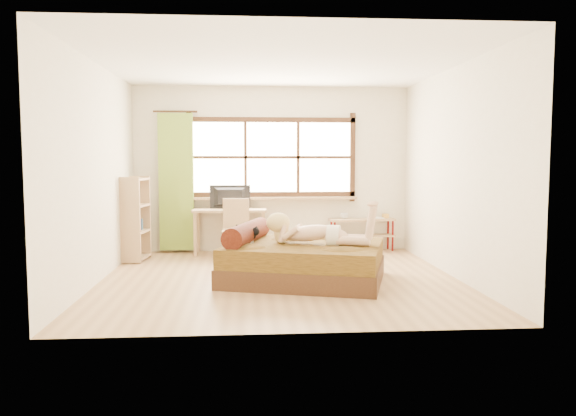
{
  "coord_description": "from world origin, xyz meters",
  "views": [
    {
      "loc": [
        -0.41,
        -7.02,
        1.52
      ],
      "look_at": [
        0.12,
        0.2,
        0.89
      ],
      "focal_mm": 35.0,
      "sensor_mm": 36.0,
      "label": 1
    }
  ],
  "objects": [
    {
      "name": "wall_left",
      "position": [
        -2.25,
        0.0,
        1.35
      ],
      "size": [
        0.0,
        4.5,
        4.5
      ],
      "primitive_type": "plane",
      "rotation": [
        1.57,
        0.0,
        1.57
      ],
      "color": "silver",
      "rests_on": "floor"
    },
    {
      "name": "kitten",
      "position": [
        -0.42,
        -0.05,
        0.59
      ],
      "size": [
        0.3,
        0.19,
        0.23
      ],
      "primitive_type": null,
      "rotation": [
        0.0,
        0.0,
        -0.29
      ],
      "color": "black",
      "rests_on": "bed"
    },
    {
      "name": "window",
      "position": [
        0.0,
        2.22,
        1.51
      ],
      "size": [
        2.8,
        0.16,
        1.46
      ],
      "color": "#FFEDBF",
      "rests_on": "wall_back"
    },
    {
      "name": "bookshelf",
      "position": [
        -2.08,
        1.45,
        0.64
      ],
      "size": [
        0.37,
        0.58,
        1.25
      ],
      "rotation": [
        0.0,
        0.0,
        -0.12
      ],
      "color": "#9D8555",
      "rests_on": "floor"
    },
    {
      "name": "cup",
      "position": [
        1.18,
        2.07,
        0.59
      ],
      "size": [
        0.13,
        0.13,
        0.1
      ],
      "primitive_type": "imported",
      "rotation": [
        0.0,
        0.0,
        0.11
      ],
      "color": "gray",
      "rests_on": "pipe_shelf"
    },
    {
      "name": "desk",
      "position": [
        -0.69,
        1.95,
        0.63
      ],
      "size": [
        1.18,
        0.56,
        0.73
      ],
      "rotation": [
        0.0,
        0.0,
        -0.02
      ],
      "color": "#9D8555",
      "rests_on": "floor"
    },
    {
      "name": "wall_front",
      "position": [
        0.0,
        -2.25,
        1.35
      ],
      "size": [
        4.5,
        0.0,
        4.5
      ],
      "primitive_type": "plane",
      "rotation": [
        -1.57,
        0.0,
        0.0
      ],
      "color": "silver",
      "rests_on": "floor"
    },
    {
      "name": "monitor",
      "position": [
        -0.69,
        2.0,
        0.91
      ],
      "size": [
        0.65,
        0.1,
        0.37
      ],
      "primitive_type": "imported",
      "rotation": [
        0.0,
        0.0,
        3.12
      ],
      "color": "black",
      "rests_on": "desk"
    },
    {
      "name": "chair",
      "position": [
        -0.58,
        1.58,
        0.51
      ],
      "size": [
        0.42,
        0.42,
        0.91
      ],
      "rotation": [
        0.0,
        0.0,
        -0.02
      ],
      "color": "#9D8555",
      "rests_on": "floor"
    },
    {
      "name": "bed",
      "position": [
        0.25,
        -0.13,
        0.26
      ],
      "size": [
        2.25,
        2.0,
        0.72
      ],
      "rotation": [
        0.0,
        0.0,
        -0.29
      ],
      "color": "black",
      "rests_on": "floor"
    },
    {
      "name": "ceiling",
      "position": [
        0.0,
        0.0,
        2.7
      ],
      "size": [
        4.5,
        4.5,
        0.0
      ],
      "primitive_type": "plane",
      "rotation": [
        3.14,
        0.0,
        0.0
      ],
      "color": "white",
      "rests_on": "wall_back"
    },
    {
      "name": "curtain",
      "position": [
        -1.55,
        2.13,
        1.15
      ],
      "size": [
        0.55,
        0.1,
        2.2
      ],
      "primitive_type": "cube",
      "color": "olive",
      "rests_on": "wall_back"
    },
    {
      "name": "woman",
      "position": [
        0.45,
        -0.2,
        0.76
      ],
      "size": [
        1.38,
        0.74,
        0.57
      ],
      "primitive_type": null,
      "rotation": [
        0.0,
        0.0,
        -0.29
      ],
      "color": "#D9AB8B",
      "rests_on": "bed"
    },
    {
      "name": "wall_right",
      "position": [
        2.25,
        0.0,
        1.35
      ],
      "size": [
        0.0,
        4.5,
        4.5
      ],
      "primitive_type": "plane",
      "rotation": [
        1.57,
        0.0,
        -1.57
      ],
      "color": "silver",
      "rests_on": "floor"
    },
    {
      "name": "pipe_shelf",
      "position": [
        1.49,
        2.07,
        0.4
      ],
      "size": [
        1.11,
        0.39,
        0.61
      ],
      "rotation": [
        0.0,
        0.0,
        0.11
      ],
      "color": "#9D8555",
      "rests_on": "floor"
    },
    {
      "name": "book",
      "position": [
        1.68,
        2.07,
        0.55
      ],
      "size": [
        0.17,
        0.22,
        0.02
      ],
      "primitive_type": "imported",
      "rotation": [
        0.0,
        0.0,
        0.11
      ],
      "color": "gray",
      "rests_on": "pipe_shelf"
    },
    {
      "name": "wall_back",
      "position": [
        0.0,
        2.25,
        1.35
      ],
      "size": [
        4.5,
        0.0,
        4.5
      ],
      "primitive_type": "plane",
      "rotation": [
        1.57,
        0.0,
        0.0
      ],
      "color": "silver",
      "rests_on": "floor"
    },
    {
      "name": "floor",
      "position": [
        0.0,
        0.0,
        0.0
      ],
      "size": [
        4.5,
        4.5,
        0.0
      ],
      "primitive_type": "plane",
      "color": "#9E754C",
      "rests_on": "ground"
    }
  ]
}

